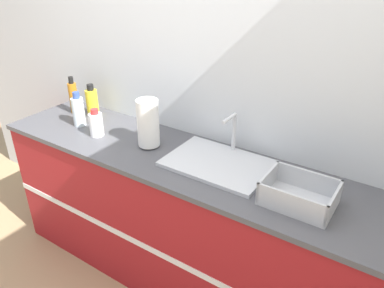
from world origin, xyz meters
The scene contains 9 objects.
wall_back centered at (0.00, 0.59, 1.30)m, with size 4.83×0.06×2.60m.
counter_cabinet centered at (0.00, 0.28, 0.46)m, with size 2.45×0.59×0.93m.
sink centered at (0.21, 0.32, 0.94)m, with size 0.55×0.38×0.25m.
paper_towel_roll centered at (-0.24, 0.28, 1.07)m, with size 0.13×0.13×0.29m.
dish_rack centered at (0.68, 0.23, 0.97)m, with size 0.32×0.24×0.11m.
bottle_amber centered at (-1.00, 0.39, 1.04)m, with size 0.06×0.06×0.26m.
bottle_yellow centered at (-0.85, 0.42, 1.03)m, with size 0.08×0.08×0.23m.
bottle_white_spray centered at (-0.60, 0.22, 1.00)m, with size 0.09×0.09×0.18m.
bottle_clear centered at (-0.81, 0.26, 1.03)m, with size 0.08×0.08×0.23m.
Camera 1 is at (1.05, -1.21, 1.96)m, focal length 35.00 mm.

